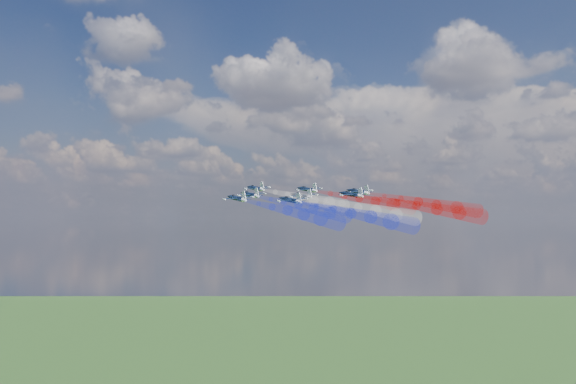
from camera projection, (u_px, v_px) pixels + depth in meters
The scene contains 16 objects.
jet_lead at pixel (256, 188), 187.41m from camera, with size 8.62×10.77×2.87m, color black, non-canonical shape.
trail_lead at pixel (300, 197), 167.16m from camera, with size 3.59×38.85×3.59m, color white, non-canonical shape.
jet_inner_left at pixel (250, 195), 171.94m from camera, with size 8.62×10.77×2.87m, color black, non-canonical shape.
trail_inner_left at pixel (298, 205), 151.69m from camera, with size 3.59×38.85×3.59m, color #1B29E7, non-canonical shape.
jet_inner_right at pixel (308, 189), 182.36m from camera, with size 8.62×10.77×2.87m, color black, non-canonical shape.
trail_inner_right at pixel (360, 199), 162.11m from camera, with size 3.59×38.85×3.59m, color red, non-canonical shape.
jet_outer_left at pixel (237, 198), 159.59m from camera, with size 8.62×10.77×2.87m, color black, non-canonical shape.
trail_outer_left at pixel (287, 210), 139.34m from camera, with size 3.59×38.85×3.59m, color #1B29E7, non-canonical shape.
jet_center_third at pixel (302, 196), 167.46m from camera, with size 8.62×10.77×2.87m, color black, non-canonical shape.
trail_center_third at pixel (359, 207), 147.21m from camera, with size 3.59×38.85×3.59m, color white, non-canonical shape.
jet_outer_right at pixel (358, 192), 178.39m from camera, with size 8.62×10.77×2.87m, color black, non-canonical shape.
trail_outer_right at pixel (418, 201), 158.13m from camera, with size 3.59×38.85×3.59m, color red, non-canonical shape.
jet_rear_left at pixel (291, 200), 154.62m from camera, with size 8.62×10.77×2.87m, color black, non-canonical shape.
trail_rear_left at pixel (351, 213), 134.37m from camera, with size 3.59×38.85×3.59m, color #1B29E7, non-canonical shape.
jet_rear_right at pixel (352, 195), 164.29m from camera, with size 8.62×10.77×2.87m, color black, non-canonical shape.
trail_rear_right at pixel (416, 206), 144.04m from camera, with size 3.59×38.85×3.59m, color red, non-canonical shape.
Camera 1 is at (79.02, -160.46, 126.03)m, focal length 38.64 mm.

